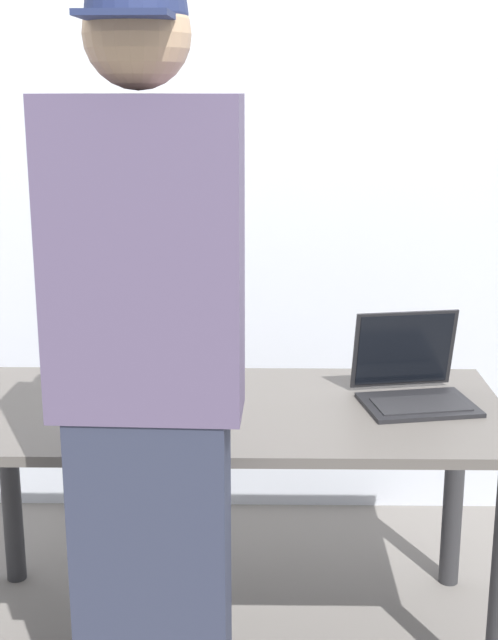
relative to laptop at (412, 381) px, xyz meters
name	(u,v)px	position (x,y,z in m)	size (l,w,h in m)	color
ground_plane	(229,632)	(-0.52, -0.06, -0.77)	(8.00, 8.00, 0.00)	slate
desk	(227,443)	(-0.52, -0.06, -0.17)	(1.55, 0.71, 0.72)	#56514C
laptop	(412,381)	(0.00, 0.00, 0.00)	(0.35, 0.33, 0.25)	black
beer_bottle_brown	(135,347)	(-0.80, 0.10, 0.07)	(0.07, 0.07, 0.33)	#472B14
beer_bottle_dark	(169,346)	(-0.70, 0.15, 0.05)	(0.07, 0.07, 0.30)	#1E5123
beer_bottle_amber	(115,343)	(-0.87, 0.15, 0.07)	(0.07, 0.07, 0.32)	brown
person_figure	(148,384)	(-0.67, -0.57, 0.18)	(0.42, 0.29, 1.82)	#2D3347
back_wall	(236,168)	(-0.52, 0.83, 0.53)	(6.00, 0.10, 2.60)	silver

